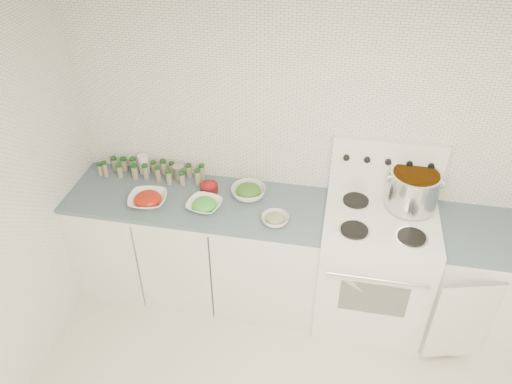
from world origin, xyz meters
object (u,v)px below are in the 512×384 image
Objects in this scene: stove at (373,264)px; bowl_snowpea at (204,205)px; stock_pot at (413,188)px; bowl_tomato at (148,199)px.

stove is 1.29m from bowl_snowpea.
stove is 0.64m from stock_pot.
bowl_snowpea is (-1.21, -0.09, 0.44)m from stove.
bowl_tomato is at bearing -176.97° from bowl_snowpea.
stove reaches higher than bowl_snowpea.
stock_pot is at bearing 8.53° from bowl_tomato.
stove is 4.55× the size of bowl_tomato.
bowl_snowpea is at bearing -175.77° from stove.
stock_pot is at bearing 10.11° from bowl_snowpea.
bowl_tomato is 0.40m from bowl_snowpea.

